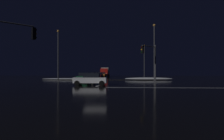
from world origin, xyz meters
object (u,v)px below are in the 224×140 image
sedan_blue (94,76)px  sedan_white_crossing (91,79)px  sedan_black (91,76)px  sedan_red (98,75)px  traffic_signal_ne (150,57)px  streetlamp_left_near (58,52)px  traffic_signal_sw (1,41)px  streetlamp_right_far (144,59)px  sedan_green (84,77)px  box_truck (105,72)px  sedan_gray (99,75)px  sedan_orange (102,75)px  streetlamp_right_near (154,49)px

sedan_blue → sedan_white_crossing: size_ratio=1.00×
sedan_black → sedan_red: (-0.01, 11.57, 0.00)m
traffic_signal_ne → streetlamp_left_near: bearing=158.7°
traffic_signal_ne → traffic_signal_sw: traffic_signal_sw is taller
traffic_signal_sw → streetlamp_right_far: (15.32, 35.82, 0.83)m
traffic_signal_sw → sedan_white_crossing: bearing=60.5°
traffic_signal_ne → sedan_green: bearing=160.9°
sedan_black → sedan_red: 11.57m
traffic_signal_ne → streetlamp_right_far: 22.24m
sedan_black → streetlamp_right_far: (11.94, 12.77, 4.25)m
sedan_green → streetlamp_left_near: bearing=154.5°
streetlamp_left_near → streetlamp_right_far: 23.65m
box_truck → streetlamp_right_far: streetlamp_right_far is taller
sedan_gray → traffic_signal_sw: (-3.08, -39.96, 3.43)m
sedan_gray → sedan_black: bearing=-89.0°
streetlamp_left_near → box_truck: bearing=80.0°
sedan_red → box_truck: 17.38m
sedan_green → sedan_black: same height
sedan_orange → sedan_green: bearing=-90.3°
box_truck → sedan_white_crossing: 42.17m
sedan_blue → sedan_red: same height
sedan_black → sedan_red: bearing=90.0°
sedan_gray → streetlamp_right_near: bearing=-58.7°
sedan_black → box_truck: bearing=89.6°
sedan_black → sedan_blue: same height
sedan_green → streetlamp_right_near: 13.33m
streetlamp_right_far → traffic_signal_sw: bearing=-113.2°
streetlamp_left_near → streetlamp_right_near: streetlamp_right_near is taller
sedan_gray → traffic_signal_ne: size_ratio=0.75×
sedan_red → sedan_orange: bearing=90.0°
box_truck → traffic_signal_ne: bearing=-75.3°
sedan_black → sedan_red: same height
sedan_green → sedan_orange: bearing=89.7°
traffic_signal_ne → streetlamp_right_near: 6.65m
box_truck → streetlamp_right_near: 34.47m
sedan_orange → streetlamp_right_far: bearing=-38.7°
sedan_orange → traffic_signal_ne: traffic_signal_ne is taller
sedan_orange → sedan_gray: bearing=-93.1°
sedan_orange → sedan_blue: bearing=-90.3°
sedan_white_crossing → streetlamp_right_near: (9.74, 9.96, 5.03)m
streetlamp_right_far → sedan_red: bearing=-174.3°
sedan_red → streetlamp_left_near: (-5.46, -14.80, 4.59)m
sedan_gray → traffic_signal_sw: bearing=-94.4°
sedan_green → traffic_signal_ne: size_ratio=0.75×
sedan_gray → box_truck: bearing=87.5°
streetlamp_left_near → streetlamp_right_far: (17.41, 16.00, -0.33)m
sedan_red → streetlamp_left_near: streetlamp_left_near is taller
sedan_white_crossing → traffic_signal_ne: bearing=25.2°
sedan_gray → sedan_orange: bearing=86.9°
sedan_orange → streetlamp_left_near: bearing=-102.1°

